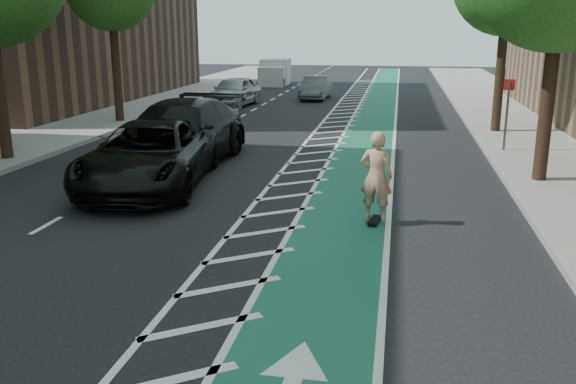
% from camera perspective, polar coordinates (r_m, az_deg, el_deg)
% --- Properties ---
extents(ground, '(120.00, 120.00, 0.00)m').
position_cam_1_polar(ground, '(10.58, -13.53, -8.08)').
color(ground, black).
rests_on(ground, ground).
extents(bike_lane, '(2.00, 90.00, 0.01)m').
position_cam_1_polar(bike_lane, '(19.32, 6.79, 2.83)').
color(bike_lane, '#1B5F49').
rests_on(bike_lane, ground).
extents(buffer_strip, '(1.40, 90.00, 0.01)m').
position_cam_1_polar(buffer_strip, '(19.46, 2.38, 3.02)').
color(buffer_strip, silver).
rests_on(buffer_strip, ground).
extents(sidewalk_left, '(5.00, 90.00, 0.15)m').
position_cam_1_polar(sidewalk_left, '(23.58, -25.20, 3.90)').
color(sidewalk_left, gray).
rests_on(sidewalk_left, ground).
extents(curb_right, '(0.12, 90.00, 0.16)m').
position_cam_1_polar(curb_right, '(19.50, 18.77, 2.46)').
color(curb_right, gray).
rests_on(curb_right, ground).
extents(curb_left, '(0.12, 90.00, 0.16)m').
position_cam_1_polar(curb_left, '(22.26, -20.03, 3.85)').
color(curb_left, gray).
rests_on(curb_left, ground).
extents(sign_post, '(0.35, 0.08, 2.47)m').
position_cam_1_polar(sign_post, '(21.32, 19.79, 6.88)').
color(sign_post, '#4C4C4C').
rests_on(sign_post, ground).
extents(skateboard, '(0.31, 0.72, 0.09)m').
position_cam_1_polar(skateboard, '(13.29, 8.10, -2.60)').
color(skateboard, black).
rests_on(skateboard, ground).
extents(skateboarder, '(0.77, 0.57, 1.92)m').
position_cam_1_polar(skateboarder, '(13.03, 8.25, 1.49)').
color(skateboarder, tan).
rests_on(skateboarder, skateboard).
extents(suv_near, '(3.53, 6.39, 1.69)m').
position_cam_1_polar(suv_near, '(16.45, -12.80, 3.39)').
color(suv_near, black).
rests_on(suv_near, ground).
extents(suv_far, '(3.01, 6.82, 1.95)m').
position_cam_1_polar(suv_far, '(18.76, -10.18, 5.35)').
color(suv_far, black).
rests_on(suv_far, ground).
extents(car_silver, '(2.33, 4.79, 1.57)m').
position_cam_1_polar(car_silver, '(33.06, -5.06, 9.37)').
color(car_silver, '#A9A9AE').
rests_on(car_silver, ground).
extents(car_grey, '(1.51, 4.07, 1.33)m').
position_cam_1_polar(car_grey, '(36.29, 2.62, 9.73)').
color(car_grey, '#5A5B5F').
rests_on(car_grey, ground).
extents(box_truck, '(2.25, 4.52, 1.83)m').
position_cam_1_polar(box_truck, '(45.67, -1.25, 11.08)').
color(box_truck, silver).
rests_on(box_truck, ground).
extents(barrel_a, '(0.69, 0.69, 0.94)m').
position_cam_1_polar(barrel_a, '(19.01, -14.51, 3.60)').
color(barrel_a, '#EF4F0C').
rests_on(barrel_a, ground).
extents(barrel_b, '(0.59, 0.59, 0.81)m').
position_cam_1_polar(barrel_b, '(20.24, -12.30, 4.24)').
color(barrel_b, '#EF590C').
rests_on(barrel_b, ground).
extents(barrel_c, '(0.58, 0.58, 0.80)m').
position_cam_1_polar(barrel_c, '(24.99, -8.81, 6.43)').
color(barrel_c, '#EF5B0C').
rests_on(barrel_c, ground).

